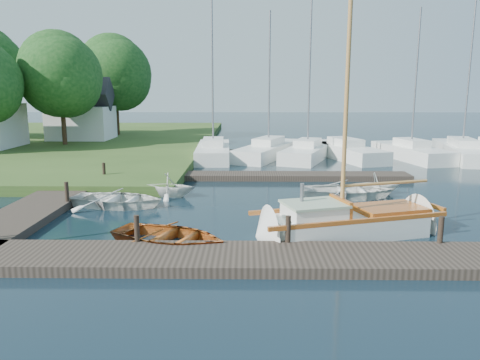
{
  "coord_description": "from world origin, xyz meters",
  "views": [
    {
      "loc": [
        0.27,
        -18.32,
        4.78
      ],
      "look_at": [
        0.0,
        0.0,
        1.2
      ],
      "focal_mm": 35.0,
      "sensor_mm": 36.0,
      "label": 1
    }
  ],
  "objects_px": {
    "house_c": "(81,115)",
    "tree_3": "(60,75)",
    "mooring_post_1": "(137,228)",
    "tender_a": "(117,197)",
    "dinghy": "(169,233)",
    "mooring_post_5": "(104,170)",
    "marina_boat_2": "(307,151)",
    "marina_boat_3": "(345,150)",
    "marina_boat_4": "(411,151)",
    "tender_b": "(170,184)",
    "mooring_post_3": "(441,230)",
    "tender_c": "(348,189)",
    "marina_boat_1": "(268,149)",
    "mooring_post_4": "(67,192)",
    "mooring_post_2": "(288,229)",
    "tender_d": "(377,182)",
    "marina_boat_5": "(462,150)",
    "tree_7": "(115,73)",
    "sailboat": "(351,225)",
    "marina_boat_0": "(213,150)"
  },
  "relations": [
    {
      "from": "tree_7",
      "to": "marina_boat_2",
      "type": "bearing_deg",
      "value": -37.04
    },
    {
      "from": "sailboat",
      "to": "marina_boat_3",
      "type": "bearing_deg",
      "value": 61.93
    },
    {
      "from": "dinghy",
      "to": "marina_boat_2",
      "type": "distance_m",
      "value": 19.25
    },
    {
      "from": "mooring_post_2",
      "to": "tender_d",
      "type": "height_order",
      "value": "mooring_post_2"
    },
    {
      "from": "marina_boat_2",
      "to": "tree_3",
      "type": "height_order",
      "value": "marina_boat_2"
    },
    {
      "from": "marina_boat_0",
      "to": "dinghy",
      "type": "bearing_deg",
      "value": 177.43
    },
    {
      "from": "sailboat",
      "to": "tender_a",
      "type": "xyz_separation_m",
      "value": [
        -8.82,
        3.67,
        0.05
      ]
    },
    {
      "from": "tender_c",
      "to": "tree_3",
      "type": "xyz_separation_m",
      "value": [
        -18.77,
        16.0,
        5.39
      ]
    },
    {
      "from": "house_c",
      "to": "marina_boat_4",
      "type": "bearing_deg",
      "value": -17.76
    },
    {
      "from": "tender_c",
      "to": "marina_boat_0",
      "type": "relative_size",
      "value": 0.35
    },
    {
      "from": "sailboat",
      "to": "dinghy",
      "type": "xyz_separation_m",
      "value": [
        -5.88,
        -1.14,
        0.04
      ]
    },
    {
      "from": "marina_boat_1",
      "to": "marina_boat_4",
      "type": "height_order",
      "value": "marina_boat_4"
    },
    {
      "from": "mooring_post_4",
      "to": "marina_boat_0",
      "type": "height_order",
      "value": "marina_boat_0"
    },
    {
      "from": "mooring_post_3",
      "to": "marina_boat_4",
      "type": "relative_size",
      "value": 0.08
    },
    {
      "from": "marina_boat_5",
      "to": "marina_boat_0",
      "type": "bearing_deg",
      "value": 101.6
    },
    {
      "from": "mooring_post_3",
      "to": "house_c",
      "type": "bearing_deg",
      "value": 126.53
    },
    {
      "from": "marina_boat_4",
      "to": "tree_7",
      "type": "xyz_separation_m",
      "value": [
        -23.58,
        12.24,
        5.64
      ]
    },
    {
      "from": "mooring_post_2",
      "to": "tender_d",
      "type": "bearing_deg",
      "value": 58.84
    },
    {
      "from": "dinghy",
      "to": "mooring_post_5",
      "type": "bearing_deg",
      "value": 49.51
    },
    {
      "from": "tender_b",
      "to": "marina_boat_2",
      "type": "distance_m",
      "value": 13.77
    },
    {
      "from": "tender_a",
      "to": "house_c",
      "type": "bearing_deg",
      "value": 31.99
    },
    {
      "from": "tender_a",
      "to": "marina_boat_0",
      "type": "distance_m",
      "value": 14.01
    },
    {
      "from": "house_c",
      "to": "tree_3",
      "type": "bearing_deg",
      "value": -89.97
    },
    {
      "from": "mooring_post_1",
      "to": "marina_boat_4",
      "type": "distance_m",
      "value": 23.8
    },
    {
      "from": "marina_boat_2",
      "to": "tree_3",
      "type": "relative_size",
      "value": 1.37
    },
    {
      "from": "tender_d",
      "to": "marina_boat_4",
      "type": "xyz_separation_m",
      "value": [
        5.3,
        10.9,
        0.02
      ]
    },
    {
      "from": "mooring_post_1",
      "to": "mooring_post_4",
      "type": "xyz_separation_m",
      "value": [
        -4.0,
        5.0,
        0.0
      ]
    },
    {
      "from": "mooring_post_1",
      "to": "mooring_post_3",
      "type": "distance_m",
      "value": 9.0
    },
    {
      "from": "mooring_post_5",
      "to": "marina_boat_5",
      "type": "xyz_separation_m",
      "value": [
        22.33,
        9.32,
        -0.13
      ]
    },
    {
      "from": "tender_a",
      "to": "mooring_post_4",
      "type": "bearing_deg",
      "value": 109.99
    },
    {
      "from": "marina_boat_2",
      "to": "mooring_post_3",
      "type": "bearing_deg",
      "value": -154.51
    },
    {
      "from": "marina_boat_3",
      "to": "marina_boat_4",
      "type": "distance_m",
      "value": 4.45
    },
    {
      "from": "mooring_post_3",
      "to": "marina_boat_5",
      "type": "height_order",
      "value": "marina_boat_5"
    },
    {
      "from": "dinghy",
      "to": "mooring_post_2",
      "type": "bearing_deg",
      "value": -76.26
    },
    {
      "from": "tender_b",
      "to": "mooring_post_3",
      "type": "bearing_deg",
      "value": -117.01
    },
    {
      "from": "mooring_post_2",
      "to": "mooring_post_5",
      "type": "relative_size",
      "value": 1.0
    },
    {
      "from": "mooring_post_3",
      "to": "marina_boat_1",
      "type": "bearing_deg",
      "value": 101.95
    },
    {
      "from": "tender_a",
      "to": "house_c",
      "type": "distance_m",
      "value": 23.51
    },
    {
      "from": "mooring_post_2",
      "to": "tree_3",
      "type": "bearing_deg",
      "value": 123.92
    },
    {
      "from": "sailboat",
      "to": "marina_boat_5",
      "type": "relative_size",
      "value": 0.85
    },
    {
      "from": "mooring_post_1",
      "to": "tender_a",
      "type": "bearing_deg",
      "value": 111.23
    },
    {
      "from": "mooring_post_4",
      "to": "tree_3",
      "type": "bearing_deg",
      "value": 111.19
    },
    {
      "from": "tender_c",
      "to": "marina_boat_1",
      "type": "xyz_separation_m",
      "value": [
        -2.96,
        12.72,
        0.14
      ]
    },
    {
      "from": "mooring_post_4",
      "to": "tender_c",
      "type": "bearing_deg",
      "value": 9.88
    },
    {
      "from": "mooring_post_3",
      "to": "tender_a",
      "type": "relative_size",
      "value": 0.21
    },
    {
      "from": "mooring_post_5",
      "to": "tree_3",
      "type": "relative_size",
      "value": 0.09
    },
    {
      "from": "mooring_post_2",
      "to": "marina_boat_1",
      "type": "xyz_separation_m",
      "value": [
        0.32,
        19.77,
        -0.14
      ]
    },
    {
      "from": "tender_b",
      "to": "tree_7",
      "type": "height_order",
      "value": "tree_7"
    },
    {
      "from": "mooring_post_4",
      "to": "sailboat",
      "type": "xyz_separation_m",
      "value": [
        10.74,
        -3.31,
        -0.36
      ]
    },
    {
      "from": "sailboat",
      "to": "marina_boat_2",
      "type": "bearing_deg",
      "value": 70.54
    }
  ]
}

